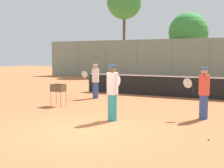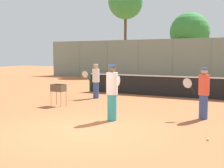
{
  "view_description": "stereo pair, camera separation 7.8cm",
  "coord_description": "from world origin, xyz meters",
  "px_view_note": "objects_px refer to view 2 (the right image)",
  "views": [
    {
      "loc": [
        4.74,
        -7.16,
        2.13
      ],
      "look_at": [
        -0.89,
        3.58,
        1.0
      ],
      "focal_mm": 50.0,
      "sensor_mm": 36.0,
      "label": 1
    },
    {
      "loc": [
        4.81,
        -7.12,
        2.13
      ],
      "look_at": [
        -0.89,
        3.58,
        1.0
      ],
      "focal_mm": 50.0,
      "sensor_mm": 36.0,
      "label": 2
    }
  ],
  "objects_px": {
    "tennis_net": "(170,86)",
    "player_red_cap": "(203,93)",
    "player_white_outfit": "(112,92)",
    "player_yellow_shirt": "(96,81)",
    "parked_car": "(127,69)",
    "ball_cart": "(59,90)"
  },
  "relations": [
    {
      "from": "player_red_cap",
      "to": "parked_car",
      "type": "distance_m",
      "value": 22.53
    },
    {
      "from": "player_white_outfit",
      "to": "parked_car",
      "type": "relative_size",
      "value": 0.43
    },
    {
      "from": "player_red_cap",
      "to": "player_yellow_shirt",
      "type": "distance_m",
      "value": 6.33
    },
    {
      "from": "tennis_net",
      "to": "parked_car",
      "type": "height_order",
      "value": "parked_car"
    },
    {
      "from": "tennis_net",
      "to": "player_red_cap",
      "type": "bearing_deg",
      "value": -61.51
    },
    {
      "from": "player_white_outfit",
      "to": "player_yellow_shirt",
      "type": "bearing_deg",
      "value": 32.29
    },
    {
      "from": "ball_cart",
      "to": "player_red_cap",
      "type": "bearing_deg",
      "value": 0.68
    },
    {
      "from": "tennis_net",
      "to": "parked_car",
      "type": "xyz_separation_m",
      "value": [
        -9.15,
        14.25,
        0.1
      ]
    },
    {
      "from": "tennis_net",
      "to": "player_red_cap",
      "type": "xyz_separation_m",
      "value": [
        2.67,
        -4.92,
        0.33
      ]
    },
    {
      "from": "player_red_cap",
      "to": "player_yellow_shirt",
      "type": "relative_size",
      "value": 1.01
    },
    {
      "from": "player_white_outfit",
      "to": "ball_cart",
      "type": "distance_m",
      "value": 3.73
    },
    {
      "from": "player_yellow_shirt",
      "to": "ball_cart",
      "type": "bearing_deg",
      "value": 53.75
    },
    {
      "from": "player_yellow_shirt",
      "to": "ball_cart",
      "type": "relative_size",
      "value": 1.85
    },
    {
      "from": "tennis_net",
      "to": "parked_car",
      "type": "distance_m",
      "value": 16.94
    },
    {
      "from": "player_white_outfit",
      "to": "parked_car",
      "type": "height_order",
      "value": "player_white_outfit"
    },
    {
      "from": "player_yellow_shirt",
      "to": "parked_car",
      "type": "height_order",
      "value": "player_yellow_shirt"
    },
    {
      "from": "player_red_cap",
      "to": "player_yellow_shirt",
      "type": "height_order",
      "value": "player_red_cap"
    },
    {
      "from": "player_white_outfit",
      "to": "tennis_net",
      "type": "bearing_deg",
      "value": -3.44
    },
    {
      "from": "tennis_net",
      "to": "player_yellow_shirt",
      "type": "bearing_deg",
      "value": -143.48
    },
    {
      "from": "parked_car",
      "to": "player_yellow_shirt",
      "type": "bearing_deg",
      "value": -69.83
    },
    {
      "from": "tennis_net",
      "to": "player_white_outfit",
      "type": "relative_size",
      "value": 5.37
    },
    {
      "from": "ball_cart",
      "to": "player_white_outfit",
      "type": "bearing_deg",
      "value": -24.9
    }
  ]
}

